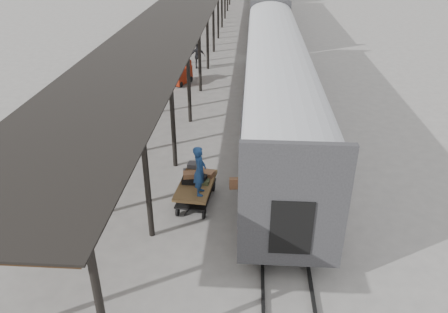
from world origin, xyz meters
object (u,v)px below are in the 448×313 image
object	(u,v)px
porter	(200,171)
pedestrian	(198,56)
baggage_cart	(196,188)
luggage_tug	(180,74)

from	to	relation	value
porter	pedestrian	xyz separation A→B (m)	(-2.29, 18.59, -0.88)
baggage_cart	pedestrian	world-z (taller)	pedestrian
baggage_cart	porter	xyz separation A→B (m)	(0.25, -0.65, 1.16)
baggage_cart	pedestrian	xyz separation A→B (m)	(-2.04, 17.94, 0.29)
luggage_tug	pedestrian	world-z (taller)	pedestrian
luggage_tug	porter	world-z (taller)	porter
baggage_cart	luggage_tug	xyz separation A→B (m)	(-2.84, 14.29, 0.05)
luggage_tug	baggage_cart	bearing A→B (deg)	-55.04
porter	luggage_tug	bearing A→B (deg)	11.16
luggage_tug	pedestrian	bearing A→B (deg)	101.28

